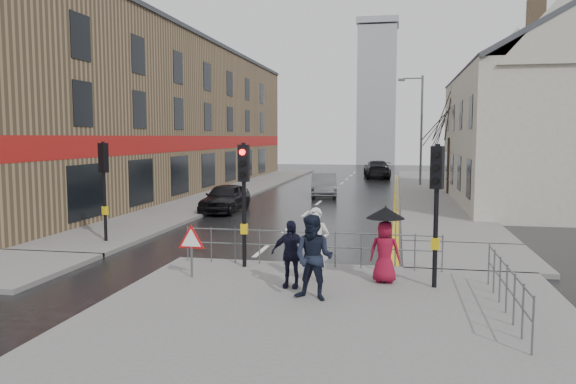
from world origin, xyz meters
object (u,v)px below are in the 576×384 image
at_px(pedestrian_a, 316,245).
at_px(pedestrian_with_umbrella, 385,239).
at_px(pedestrian_b, 314,258).
at_px(pedestrian_d, 291,254).
at_px(car_parked, 225,198).
at_px(car_mid, 324,185).

xyz_separation_m(pedestrian_a, pedestrian_with_umbrella, (1.66, 0.28, 0.15)).
relative_size(pedestrian_b, pedestrian_d, 1.17).
distance_m(pedestrian_a, pedestrian_b, 1.51).
bearing_deg(car_parked, pedestrian_a, -62.04).
relative_size(pedestrian_with_umbrella, car_parked, 0.45).
bearing_deg(pedestrian_d, pedestrian_with_umbrella, 25.86).
xyz_separation_m(pedestrian_with_umbrella, pedestrian_d, (-2.18, -0.86, -0.27)).
bearing_deg(car_mid, pedestrian_d, -92.42).
distance_m(pedestrian_b, pedestrian_with_umbrella, 2.32).
relative_size(pedestrian_a, pedestrian_d, 1.15).
bearing_deg(pedestrian_a, pedestrian_with_umbrella, 16.32).
distance_m(pedestrian_b, pedestrian_d, 1.15).
bearing_deg(pedestrian_b, pedestrian_with_umbrella, 63.08).
height_order(car_parked, car_mid, car_mid).
distance_m(pedestrian_a, car_mid, 21.26).
relative_size(pedestrian_b, car_mid, 0.43).
bearing_deg(pedestrian_b, pedestrian_d, 140.19).
relative_size(pedestrian_d, car_parked, 0.39).
xyz_separation_m(pedestrian_with_umbrella, car_mid, (-4.18, 20.83, -0.49)).
distance_m(pedestrian_with_umbrella, car_parked, 15.00).
xyz_separation_m(pedestrian_b, pedestrian_with_umbrella, (1.49, 1.77, 0.13)).
bearing_deg(pedestrian_d, pedestrian_b, -48.70).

